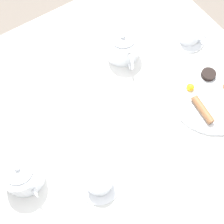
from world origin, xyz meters
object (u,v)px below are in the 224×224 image
at_px(teacup_with_saucer_right, 189,34).
at_px(fork_by_plate, 48,65).
at_px(teacup_with_saucer_left, 99,181).
at_px(creamer_jug, 158,220).
at_px(teapot_near, 22,173).
at_px(breakfast_plate, 211,95).
at_px(teapot_far, 123,46).

bearing_deg(teacup_with_saucer_right, fork_by_plate, -110.96).
bearing_deg(teacup_with_saucer_left, creamer_jug, 22.87).
relative_size(teapot_near, creamer_jug, 2.29).
xyz_separation_m(teacup_with_saucer_left, creamer_jug, (0.19, 0.08, 0.00)).
xyz_separation_m(breakfast_plate, teapot_near, (-0.11, -0.69, 0.04)).
height_order(breakfast_plate, creamer_jug, creamer_jug).
height_order(teapot_far, teacup_with_saucer_left, teapot_far).
bearing_deg(fork_by_plate, teacup_with_saucer_left, -9.72).
xyz_separation_m(teacup_with_saucer_right, creamer_jug, (0.48, -0.52, 0.00)).
bearing_deg(teacup_with_saucer_left, teapot_near, -128.56).
bearing_deg(fork_by_plate, teapot_far, 66.56).
bearing_deg(fork_by_plate, creamer_jug, -0.22).
xyz_separation_m(teapot_near, fork_by_plate, (-0.34, 0.27, -0.04)).
distance_m(teapot_far, creamer_jug, 0.63).
distance_m(teapot_near, creamer_jug, 0.43).
xyz_separation_m(breakfast_plate, teapot_far, (-0.33, -0.16, 0.04)).
bearing_deg(breakfast_plate, fork_by_plate, -136.70).
relative_size(teacup_with_saucer_left, teacup_with_saucer_right, 1.00).
height_order(breakfast_plate, teacup_with_saucer_left, teacup_with_saucer_left).
xyz_separation_m(breakfast_plate, teacup_with_saucer_left, (0.04, -0.50, 0.02)).
xyz_separation_m(teapot_near, creamer_jug, (0.34, 0.27, -0.01)).
height_order(teapot_near, teacup_with_saucer_right, teapot_near).
distance_m(breakfast_plate, teapot_near, 0.70).
distance_m(breakfast_plate, teacup_with_saucer_right, 0.27).
relative_size(teacup_with_saucer_right, fork_by_plate, 0.92).
xyz_separation_m(creamer_jug, fork_by_plate, (-0.68, 0.00, -0.03)).
bearing_deg(creamer_jug, teacup_with_saucer_left, -157.13).
bearing_deg(teacup_with_saucer_left, breakfast_plate, 94.73).
relative_size(breakfast_plate, teacup_with_saucer_left, 2.26).
distance_m(teapot_near, fork_by_plate, 0.44).
xyz_separation_m(breakfast_plate, creamer_jug, (0.23, -0.42, 0.02)).
xyz_separation_m(teapot_far, teacup_with_saucer_left, (0.37, -0.35, -0.02)).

